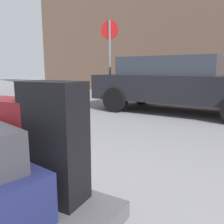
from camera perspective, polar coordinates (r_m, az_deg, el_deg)
luggage_cart at (r=1.58m, az=-23.96°, el=-22.51°), size 1.17×0.76×0.34m
suitcase_maroon_front_left at (r=1.65m, az=-23.08°, el=-7.10°), size 0.43×0.25×0.58m
suitcase_black_stacked_top at (r=1.39m, az=-13.89°, el=-7.22°), size 0.36×0.23×0.70m
parked_car at (r=6.26m, az=15.74°, el=6.91°), size 4.36×2.04×1.42m
no_parking_sign at (r=6.44m, az=-0.60°, el=13.77°), size 0.50×0.07×2.39m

